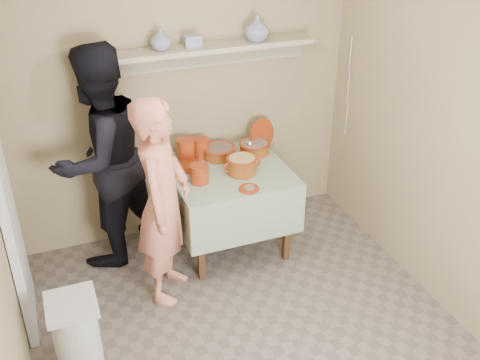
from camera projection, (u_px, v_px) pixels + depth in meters
name	position (u px, v px, depth m)	size (l,w,h in m)	color
ground	(259.00, 350.00, 3.93)	(3.50, 3.50, 0.00)	#695D53
tile_panel	(6.00, 202.00, 3.76)	(0.06, 0.70, 2.00)	silver
plate_stack_a	(186.00, 151.00, 4.76)	(0.15, 0.15, 0.21)	maroon
plate_stack_b	(201.00, 148.00, 4.84)	(0.14, 0.14, 0.17)	maroon
bowl_stack	(199.00, 174.00, 4.45)	(0.15, 0.15, 0.15)	maroon
empty_bowl	(189.00, 166.00, 4.67)	(0.19, 0.19, 0.06)	maroon
propped_lid	(262.00, 134.00, 5.02)	(0.28, 0.28, 0.02)	maroon
vase_right	(257.00, 28.00, 4.55)	(0.20, 0.20, 0.21)	navy
vase_left	(161.00, 39.00, 4.33)	(0.16, 0.16, 0.17)	navy
ceramic_box	(193.00, 41.00, 4.42)	(0.13, 0.09, 0.09)	navy
person_cook	(163.00, 202.00, 4.11)	(0.60, 0.39, 1.63)	#DD7B5F
person_helper	(101.00, 158.00, 4.48)	(0.90, 0.71, 1.86)	black
room_shell	(263.00, 143.00, 3.15)	(3.04, 3.54, 2.62)	#9D8A60
serving_table	(228.00, 181.00, 4.74)	(0.97, 0.97, 0.76)	#4C2D16
cazuela_meat_a	(219.00, 151.00, 4.85)	(0.30, 0.30, 0.10)	#692D0D
cazuela_meat_b	(255.00, 147.00, 4.92)	(0.28, 0.28, 0.10)	#692D0D
ladle	(250.00, 144.00, 4.86)	(0.08, 0.26, 0.19)	silver
cazuela_rice	(242.00, 164.00, 4.58)	(0.33, 0.25, 0.14)	#692D0D
front_plate	(249.00, 189.00, 4.38)	(0.16, 0.16, 0.03)	maroon
wall_shelf	(206.00, 50.00, 4.53)	(1.80, 0.25, 0.21)	tan
trash_bin	(76.00, 333.00, 3.69)	(0.32, 0.32, 0.56)	silver
electrical_cord	(348.00, 88.00, 5.00)	(0.01, 0.05, 0.90)	silver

